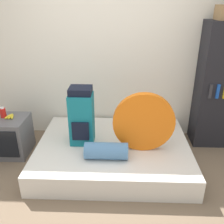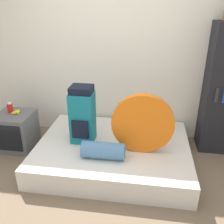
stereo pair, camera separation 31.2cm
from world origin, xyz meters
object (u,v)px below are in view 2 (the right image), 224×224
at_px(backpack, 82,115).
at_px(tent_bag, 143,124).
at_px(canister, 10,108).
at_px(television, 16,131).
at_px(sleeping_roll, 103,150).

xyz_separation_m(backpack, tent_bag, (0.78, -0.15, 0.01)).
bearing_deg(backpack, tent_bag, -10.73).
distance_m(tent_bag, canister, 1.92).
bearing_deg(television, tent_bag, -8.66).
bearing_deg(television, sleeping_roll, -19.81).
height_order(backpack, canister, backpack).
bearing_deg(tent_bag, television, 171.34).
bearing_deg(canister, tent_bag, -9.94).
height_order(tent_bag, canister, tent_bag).
xyz_separation_m(tent_bag, television, (-1.83, 0.28, -0.39)).
bearing_deg(canister, backpack, -9.38).
relative_size(tent_bag, canister, 5.13).
relative_size(backpack, tent_bag, 1.01).
bearing_deg(tent_bag, canister, 170.06).
height_order(sleeping_roll, television, television).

